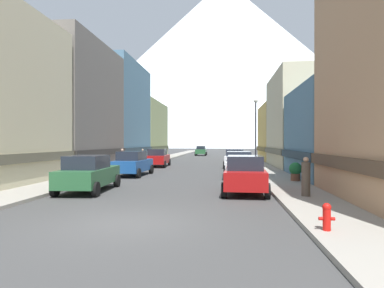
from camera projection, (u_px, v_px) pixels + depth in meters
ground_plane at (128, 223)px, 9.66m from camera, size 400.00×400.00×0.00m
sidewalk_left at (159, 159)px, 45.12m from camera, size 2.50×100.00×0.15m
sidewalk_right at (250, 160)px, 43.85m from camera, size 2.50×100.00×0.15m
storefront_left_1 at (69, 109)px, 28.32m from camera, size 6.64×10.92×10.98m
storefront_left_2 at (111, 115)px, 39.81m from camera, size 7.40×11.98×11.98m
storefront_left_3 at (139, 131)px, 52.75m from camera, size 7.28×13.48×8.89m
storefront_right_1 at (353, 135)px, 21.11m from camera, size 7.61×8.74×6.01m
storefront_right_2 at (305, 123)px, 31.21m from camera, size 6.32×10.51×8.96m
storefront_right_3 at (300, 134)px, 41.33m from camera, size 9.96×9.60×7.14m
car_left_0 at (89, 173)px, 15.94m from camera, size 2.25×4.48×1.78m
car_left_1 at (133, 163)px, 23.58m from camera, size 2.21×4.47×1.78m
car_left_2 at (158, 158)px, 32.38m from camera, size 2.20×4.46×1.78m
car_right_0 at (245, 174)px, 15.51m from camera, size 2.22×4.47×1.78m
car_right_1 at (239, 164)px, 22.47m from camera, size 2.09×4.41×1.78m
car_right_2 at (235, 158)px, 31.35m from camera, size 2.24×4.48×1.78m
car_driving_0 at (201, 151)px, 60.71m from camera, size 2.06×4.40×1.78m
fire_hydrant_near at (327, 216)px, 8.32m from camera, size 0.40×0.22×0.70m
potted_plant_0 at (81, 168)px, 22.31m from camera, size 0.61×0.61×0.96m
potted_plant_1 at (295, 171)px, 19.21m from camera, size 0.74×0.74×1.08m
pedestrian_0 at (306, 178)px, 13.70m from camera, size 0.36×0.36×1.65m
pedestrian_1 at (122, 159)px, 28.97m from camera, size 0.36×0.36×1.71m
pedestrian_2 at (143, 157)px, 36.15m from camera, size 0.36×0.36×1.54m
streetlamp_right at (256, 123)px, 26.54m from camera, size 0.36×0.36×5.86m
mountain_backdrop at (224, 63)px, 267.81m from camera, size 272.24×272.24×136.33m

